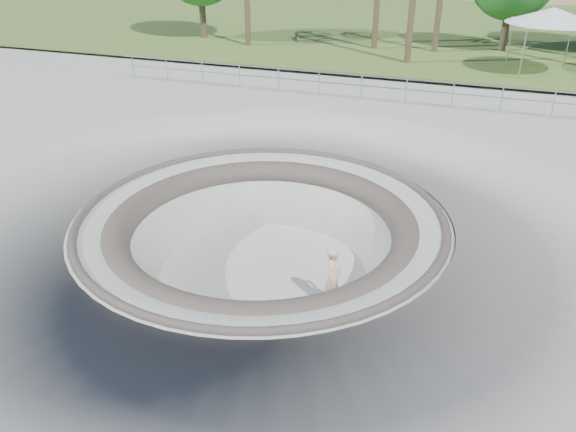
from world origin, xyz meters
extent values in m
plane|color=#A6A5A0|center=(0.00, 0.00, 0.00)|extent=(180.00, 180.00, 0.00)
torus|color=#A6A5A0|center=(0.00, 0.00, -2.00)|extent=(14.00, 14.00, 4.00)
cylinder|color=#A6A5A0|center=(0.00, 0.00, -1.95)|extent=(6.60, 6.60, 0.10)
torus|color=#49413A|center=(0.00, 0.00, -0.02)|extent=(10.24, 10.24, 0.24)
torus|color=#49413A|center=(0.00, 0.00, -0.45)|extent=(8.91, 8.91, 0.81)
cube|color=#455E25|center=(0.00, 34.00, 0.22)|extent=(180.00, 36.00, 0.12)
ellipsoid|color=brown|center=(-22.00, 55.00, -6.44)|extent=(50.40, 36.00, 23.40)
ellipsoid|color=brown|center=(8.00, 60.00, -7.87)|extent=(61.60, 44.00, 28.60)
cylinder|color=#96999F|center=(0.00, 12.00, 1.17)|extent=(25.00, 0.05, 0.05)
cylinder|color=#96999F|center=(0.00, 12.00, 0.72)|extent=(25.00, 0.05, 0.05)
cube|color=olive|center=(2.34, -0.86, -1.83)|extent=(0.74, 0.26, 0.02)
cylinder|color=#A8A7AC|center=(2.34, -0.86, -1.86)|extent=(0.04, 0.15, 0.03)
cylinder|color=#A8A7AC|center=(2.34, -0.86, -1.86)|extent=(0.04, 0.15, 0.03)
cylinder|color=white|center=(2.34, -0.86, -1.87)|extent=(0.06, 0.03, 0.06)
cylinder|color=white|center=(2.34, -0.86, -1.87)|extent=(0.06, 0.03, 0.06)
cylinder|color=white|center=(2.34, -0.86, -1.87)|extent=(0.06, 0.03, 0.06)
cylinder|color=white|center=(2.34, -0.86, -1.87)|extent=(0.06, 0.03, 0.06)
imported|color=#DEAC90|center=(2.34, -0.86, -0.97)|extent=(0.43, 0.63, 1.71)
cylinder|color=#96999F|center=(6.39, 17.90, 1.46)|extent=(0.06, 0.06, 2.37)
cylinder|color=#96999F|center=(6.39, 20.92, 1.46)|extent=(0.06, 0.06, 2.37)
cylinder|color=#96999F|center=(9.40, 20.92, 1.46)|extent=(0.06, 0.06, 2.37)
cube|color=silver|center=(7.90, 19.41, 2.76)|extent=(3.84, 3.84, 0.08)
cone|color=silver|center=(7.90, 19.41, 3.13)|extent=(6.26, 6.26, 0.75)
cylinder|color=brown|center=(-13.41, 22.63, 2.71)|extent=(0.44, 0.44, 5.09)
cylinder|color=brown|center=(5.83, 24.82, 2.37)|extent=(0.44, 0.44, 4.40)
camera|label=1|loc=(5.34, -12.74, 7.19)|focal=35.00mm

